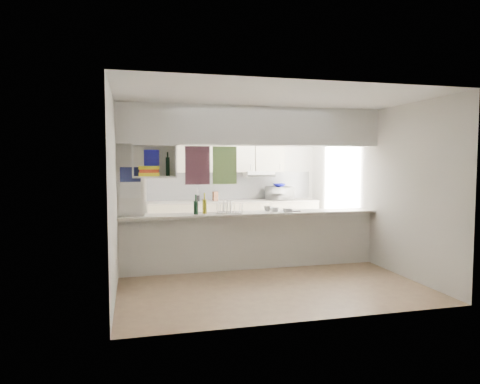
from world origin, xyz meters
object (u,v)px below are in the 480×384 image
object	(u,v)px
bowl	(279,185)
dish_rack	(230,208)
wine_bottles	(200,206)
microwave	(279,193)

from	to	relation	value
bowl	dish_rack	bearing A→B (deg)	-126.97
bowl	wine_bottles	world-z (taller)	bowl
dish_rack	wine_bottles	size ratio (longest dim) A/B	1.47
wine_bottles	bowl	bearing A→B (deg)	45.79
microwave	bowl	size ratio (longest dim) A/B	1.92
bowl	microwave	bearing A→B (deg)	63.03
microwave	dish_rack	distance (m)	2.61
microwave	wine_bottles	world-z (taller)	wine_bottles
dish_rack	wine_bottles	distance (m)	0.48
microwave	bowl	xyz separation A→B (m)	(-0.01, -0.03, 0.18)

